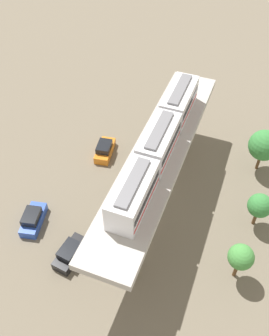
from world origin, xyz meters
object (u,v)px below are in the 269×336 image
Objects in this scene: parked_car_blue at (33,219)px; tree_far_corner at (260,206)px; parked_car_orange at (105,150)px; train at (159,142)px; parked_car_black at (71,253)px; tree_mid_lot at (241,257)px; tree_near_viaduct at (264,145)px.

tree_far_corner is at bearing -171.48° from parked_car_blue.
parked_car_blue is 12.90m from parked_car_orange.
parked_car_orange is (-2.87, -12.57, 0.00)m from parked_car_blue.
train is at bearing 5.00° from tree_far_corner.
parked_car_orange is at bearing -72.08° from parked_car_black.
train is 13.15m from tree_mid_lot.
tree_far_corner reaches higher than parked_car_orange.
parked_car_blue is at bearing 33.62° from train.
tree_mid_lot reaches higher than parked_car_black.
train is 14.81m from tree_near_viaduct.
tree_near_viaduct is (-15.74, -19.19, 3.15)m from parked_car_black.
parked_car_black is (-2.85, 14.81, 0.00)m from parked_car_orange.
tree_near_viaduct is at bearing -84.00° from tree_far_corner.
parked_car_orange is 20.04m from tree_far_corner.
tree_far_corner reaches higher than parked_car_blue.
train is 4.57× the size of parked_car_blue.
tree_far_corner is at bearing 96.00° from tree_near_viaduct.
tree_near_viaduct is (-21.46, -16.95, 3.15)m from parked_car_blue.
tree_far_corner is (-11.00, -0.96, -6.16)m from train.
parked_car_blue is 24.03m from tree_far_corner.
parked_car_black is at bearing 91.79° from parked_car_orange.
parked_car_black is 0.76× the size of tree_near_viaduct.
train is 4.63× the size of parked_car_orange.
parked_car_blue is 1.01× the size of parked_car_orange.
tree_near_viaduct is 1.23× the size of tree_mid_lot.
train reaches higher than tree_mid_lot.
parked_car_orange is at bearing 13.26° from tree_near_viaduct.
tree_near_viaduct is at bearing -154.02° from parked_car_blue.
tree_mid_lot is at bearing 172.07° from parked_car_blue.
train is at bearing 140.26° from parked_car_orange.
train is at bearing -30.04° from tree_mid_lot.
tree_near_viaduct is 1.30× the size of tree_far_corner.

